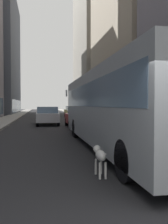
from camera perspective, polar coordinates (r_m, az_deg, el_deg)
ground_plane at (r=37.56m, az=-7.82°, el=-1.01°), size 120.00×120.00×0.00m
sidewalk_left at (r=37.70m, az=-16.51°, el=-0.94°), size 2.40×110.00×0.15m
sidewalk_right at (r=38.27m, az=0.73°, el=-0.83°), size 2.40×110.00×0.15m
building_right_far at (r=59.00m, az=3.42°, el=18.24°), size 9.35×18.70×37.14m
transit_bus at (r=9.79m, az=7.73°, el=1.67°), size 2.78×11.53×3.05m
car_silver_sedan at (r=21.54m, az=-8.86°, el=-0.85°), size 1.93×4.47×1.62m
car_red_coupe at (r=18.29m, az=-0.97°, el=-1.28°), size 1.86×4.71×1.62m
car_yellow_taxi at (r=33.92m, az=-2.77°, el=0.11°), size 1.95×4.73×1.62m
dalmatian_dog at (r=6.05m, az=3.85°, el=-10.42°), size 0.22×0.96×0.72m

